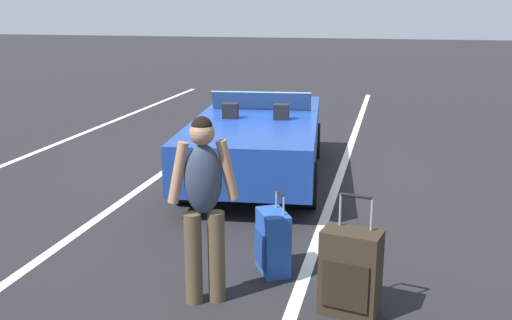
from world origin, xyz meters
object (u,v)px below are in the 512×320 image
Objects in this scene: suitcase_medium_bright at (273,242)px; convertible_car at (259,136)px; suitcase_large_black at (350,273)px; traveler_person at (204,201)px.

convertible_car is at bearing -104.12° from suitcase_medium_bright.
traveler_person is at bearing -74.72° from suitcase_large_black.
convertible_car is at bearing -17.83° from traveler_person.
traveler_person reaches higher than suitcase_medium_bright.
traveler_person is (-4.04, -0.46, 0.34)m from convertible_car.
suitcase_large_black is 1.01m from suitcase_medium_bright.
suitcase_medium_bright is at bearing -57.37° from traveler_person.
suitcase_large_black is (-3.96, -1.70, -0.22)m from convertible_car.
suitcase_large_black is 1.36m from traveler_person.
suitcase_medium_bright is 0.49× the size of traveler_person.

